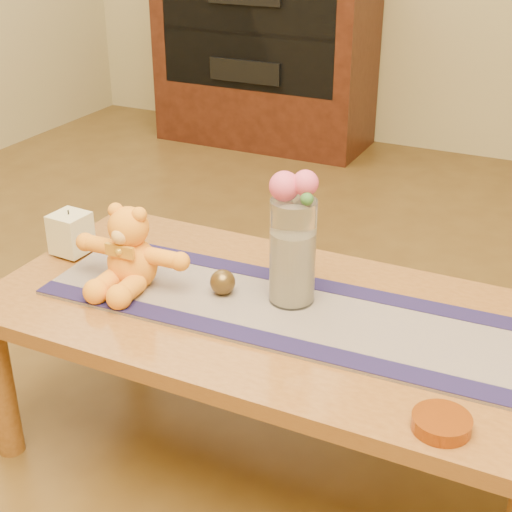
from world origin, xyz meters
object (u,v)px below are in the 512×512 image
at_px(teddy_bear, 131,247).
at_px(glass_vase, 293,252).
at_px(amber_dish, 441,423).
at_px(bronze_ball, 223,282).
at_px(pillar_candle, 71,233).

height_order(teddy_bear, glass_vase, glass_vase).
distance_m(glass_vase, amber_dish, 0.55).
xyz_separation_m(teddy_bear, bronze_ball, (0.23, 0.05, -0.07)).
xyz_separation_m(bronze_ball, amber_dish, (0.61, -0.27, -0.03)).
xyz_separation_m(teddy_bear, glass_vase, (0.39, 0.10, 0.03)).
xyz_separation_m(glass_vase, bronze_ball, (-0.17, -0.05, -0.10)).
xyz_separation_m(pillar_candle, bronze_ball, (0.49, -0.03, -0.02)).
height_order(pillar_candle, amber_dish, pillar_candle).
height_order(glass_vase, bronze_ball, glass_vase).
height_order(glass_vase, amber_dish, glass_vase).
xyz_separation_m(glass_vase, amber_dish, (0.44, -0.31, -0.12)).
bearing_deg(teddy_bear, amber_dish, -16.81).
relative_size(teddy_bear, bronze_ball, 4.71).
bearing_deg(pillar_candle, teddy_bear, -17.30).
bearing_deg(bronze_ball, pillar_candle, 176.56).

